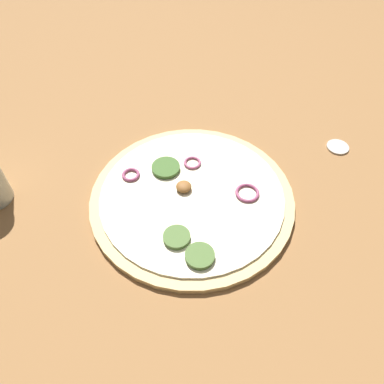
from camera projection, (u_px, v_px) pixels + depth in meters
name	position (u px, v px, depth m)	size (l,w,h in m)	color
ground_plane	(192.00, 200.00, 0.62)	(3.00, 3.00, 0.00)	olive
pizza	(192.00, 197.00, 0.62)	(0.34, 0.34, 0.03)	#D6B77A
loose_cap	(338.00, 146.00, 0.70)	(0.04, 0.04, 0.01)	beige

